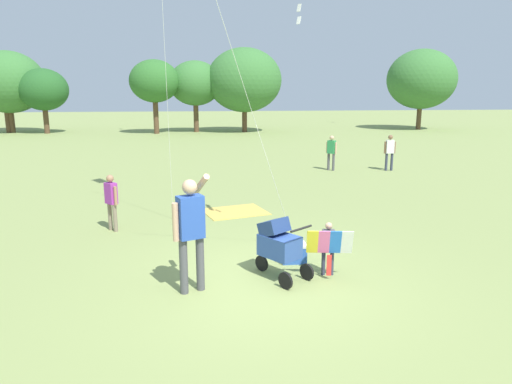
# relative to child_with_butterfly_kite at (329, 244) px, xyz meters

# --- Properties ---
(ground_plane) EXTENTS (120.00, 120.00, 0.00)m
(ground_plane) POSITION_rel_child_with_butterfly_kite_xyz_m (-1.12, -0.26, -0.57)
(ground_plane) COLOR #849351
(treeline_distant) EXTENTS (35.44, 5.99, 6.05)m
(treeline_distant) POSITION_rel_child_with_butterfly_kite_xyz_m (-2.81, 27.60, 3.03)
(treeline_distant) COLOR brown
(treeline_distant) RESTS_ON ground
(child_with_butterfly_kite) EXTENTS (0.77, 0.38, 0.93)m
(child_with_butterfly_kite) POSITION_rel_child_with_butterfly_kite_xyz_m (0.00, 0.00, 0.00)
(child_with_butterfly_kite) COLOR #33384C
(child_with_butterfly_kite) RESTS_ON ground
(person_adult_flyer) EXTENTS (0.58, 0.67, 1.86)m
(person_adult_flyer) POSITION_rel_child_with_butterfly_kite_xyz_m (-2.26, -0.36, 0.51)
(person_adult_flyer) COLOR #4C4C51
(person_adult_flyer) RESTS_ON ground
(stroller) EXTENTS (0.91, 1.04, 1.03)m
(stroller) POSITION_rel_child_with_butterfly_kite_xyz_m (-0.84, 0.03, 0.04)
(stroller) COLOR black
(stroller) RESTS_ON ground
(person_red_shirt) EXTENTS (0.44, 0.20, 1.38)m
(person_red_shirt) POSITION_rel_child_with_butterfly_kite_xyz_m (5.08, 9.93, 0.25)
(person_red_shirt) COLOR #33384C
(person_red_shirt) RESTS_ON ground
(person_sitting_far) EXTENTS (0.35, 0.33, 1.35)m
(person_sitting_far) POSITION_rel_child_with_butterfly_kite_xyz_m (2.86, 10.23, 0.23)
(person_sitting_far) COLOR #4C4C51
(person_sitting_far) RESTS_ON ground
(person_couple_left) EXTENTS (0.31, 0.32, 1.27)m
(person_couple_left) POSITION_rel_child_with_butterfly_kite_xyz_m (-4.09, 3.06, 0.18)
(person_couple_left) COLOR #7F705B
(person_couple_left) RESTS_ON ground
(picnic_blanket) EXTENTS (1.81, 1.61, 0.02)m
(picnic_blanket) POSITION_rel_child_with_butterfly_kite_xyz_m (-1.27, 4.37, -0.56)
(picnic_blanket) COLOR gold
(picnic_blanket) RESTS_ON ground
(cooler_box) EXTENTS (0.45, 0.33, 0.35)m
(cooler_box) POSITION_rel_child_with_butterfly_kite_xyz_m (-0.45, 0.71, -0.39)
(cooler_box) COLOR #2D5BB7
(cooler_box) RESTS_ON ground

